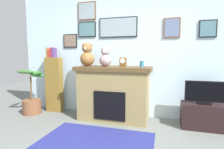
# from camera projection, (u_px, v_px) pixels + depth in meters

# --- Properties ---
(back_wall) EXTENTS (5.20, 0.15, 2.60)m
(back_wall) POSITION_uv_depth(u_px,v_px,m) (134.00, 53.00, 3.64)
(back_wall) COLOR silver
(back_wall) RESTS_ON ground_plane
(fireplace) EXTENTS (1.44, 0.66, 1.05)m
(fireplace) POSITION_uv_depth(u_px,v_px,m) (114.00, 93.00, 3.47)
(fireplace) COLOR olive
(fireplace) RESTS_ON ground_plane
(bookshelf) EXTENTS (0.36, 0.16, 1.43)m
(bookshelf) POSITION_uv_depth(u_px,v_px,m) (54.00, 83.00, 3.95)
(bookshelf) COLOR olive
(bookshelf) RESTS_ON ground_plane
(potted_plant) EXTENTS (0.42, 0.52, 0.97)m
(potted_plant) POSITION_uv_depth(u_px,v_px,m) (32.00, 100.00, 3.81)
(potted_plant) COLOR brown
(potted_plant) RESTS_ON ground_plane
(tv_stand) EXTENTS (0.72, 0.40, 0.43)m
(tv_stand) POSITION_uv_depth(u_px,v_px,m) (203.00, 116.00, 3.06)
(tv_stand) COLOR black
(tv_stand) RESTS_ON ground_plane
(television) EXTENTS (0.64, 0.14, 0.40)m
(television) POSITION_uv_depth(u_px,v_px,m) (205.00, 93.00, 3.01)
(television) COLOR black
(television) RESTS_ON tv_stand
(area_rug) EXTENTS (1.66, 1.04, 0.01)m
(area_rug) POSITION_uv_depth(u_px,v_px,m) (96.00, 141.00, 2.59)
(area_rug) COLOR navy
(area_rug) RESTS_ON ground_plane
(candle_jar) EXTENTS (0.08, 0.08, 0.11)m
(candle_jar) POSITION_uv_depth(u_px,v_px,m) (142.00, 64.00, 3.24)
(candle_jar) COLOR teal
(candle_jar) RESTS_ON fireplace
(mantel_clock) EXTENTS (0.12, 0.09, 0.17)m
(mantel_clock) POSITION_uv_depth(u_px,v_px,m) (123.00, 62.00, 3.33)
(mantel_clock) COLOR brown
(mantel_clock) RESTS_ON fireplace
(teddy_bear_brown) EXTENTS (0.29, 0.29, 0.46)m
(teddy_bear_brown) POSITION_uv_depth(u_px,v_px,m) (87.00, 56.00, 3.53)
(teddy_bear_brown) COLOR brown
(teddy_bear_brown) RESTS_ON fireplace
(teddy_bear_cream) EXTENTS (0.23, 0.23, 0.38)m
(teddy_bear_cream) POSITION_uv_depth(u_px,v_px,m) (105.00, 58.00, 3.42)
(teddy_bear_cream) COLOR gray
(teddy_bear_cream) RESTS_ON fireplace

